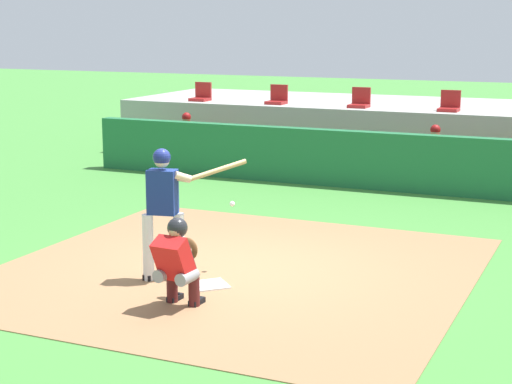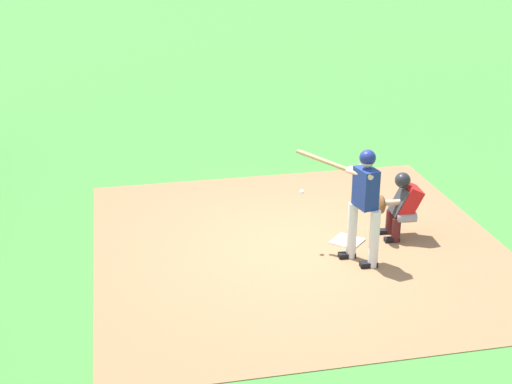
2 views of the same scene
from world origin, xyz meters
name	(u,v)px [view 2 (image 2 of 2)]	position (x,y,z in m)	size (l,w,h in m)	color
ground_plane	(299,247)	(0.00, 0.00, 0.00)	(80.00, 80.00, 0.00)	#428438
dirt_infield	(299,247)	(0.00, 0.00, 0.01)	(6.40, 6.40, 0.01)	#936B47
home_plate	(347,241)	(0.00, -0.80, 0.02)	(0.44, 0.44, 0.02)	white
batter_at_plate	(363,199)	(-0.68, -0.77, 1.04)	(1.12, 1.03, 1.80)	silver
catcher_crouched	(400,203)	(0.01, -1.66, 0.61)	(0.50, 2.03, 1.13)	gray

